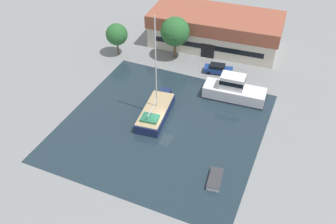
# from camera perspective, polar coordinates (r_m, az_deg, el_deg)

# --- Properties ---
(ground_plane) EXTENTS (440.00, 440.00, 0.00)m
(ground_plane) POSITION_cam_1_polar(r_m,az_deg,el_deg) (52.33, -0.87, -2.12)
(ground_plane) COLOR gray
(water_canal) EXTENTS (26.90, 26.79, 0.01)m
(water_canal) POSITION_cam_1_polar(r_m,az_deg,el_deg) (52.33, -0.87, -2.12)
(water_canal) COLOR #1E2D38
(water_canal) RESTS_ON ground
(warehouse_building) EXTENTS (24.25, 12.21, 6.17)m
(warehouse_building) POSITION_cam_1_polar(r_m,az_deg,el_deg) (70.73, 7.22, 12.41)
(warehouse_building) COLOR beige
(warehouse_building) RESTS_ON ground
(quay_tree_near_building) EXTENTS (5.01, 5.01, 7.54)m
(quay_tree_near_building) POSITION_cam_1_polar(r_m,az_deg,el_deg) (65.16, 1.09, 12.15)
(quay_tree_near_building) COLOR brown
(quay_tree_near_building) RESTS_ON ground
(quay_tree_by_water) EXTENTS (3.83, 3.83, 5.82)m
(quay_tree_by_water) POSITION_cam_1_polar(r_m,az_deg,el_deg) (67.28, -7.83, 11.63)
(quay_tree_by_water) COLOR brown
(quay_tree_by_water) RESTS_ON ground
(parked_car) EXTENTS (4.96, 2.59, 1.58)m
(parked_car) POSITION_cam_1_polar(r_m,az_deg,el_deg) (63.31, 7.63, 6.54)
(parked_car) COLOR navy
(parked_car) RESTS_ON ground
(sailboat_moored) EXTENTS (4.37, 10.12, 15.25)m
(sailboat_moored) POSITION_cam_1_polar(r_m,az_deg,el_deg) (53.55, -1.85, 0.11)
(sailboat_moored) COLOR #19234C
(sailboat_moored) RESTS_ON water_canal
(motor_cruiser) EXTENTS (9.54, 3.94, 4.00)m
(motor_cruiser) POSITION_cam_1_polar(r_m,az_deg,el_deg) (57.38, 9.99, 3.27)
(motor_cruiser) COLOR silver
(motor_cruiser) RESTS_ON water_canal
(small_dinghy) EXTENTS (1.93, 3.52, 0.64)m
(small_dinghy) POSITION_cam_1_polar(r_m,az_deg,el_deg) (45.33, 7.18, -10.14)
(small_dinghy) COLOR white
(small_dinghy) RESTS_ON water_canal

